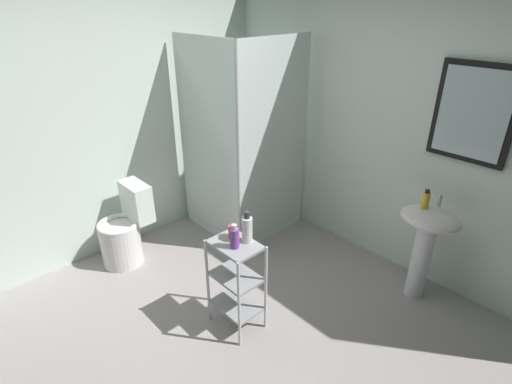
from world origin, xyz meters
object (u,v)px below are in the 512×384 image
(toilet, at_px, (125,232))
(conditioner_bottle_purple, at_px, (235,238))
(storage_cart, at_px, (236,278))
(shower_stall, at_px, (243,188))
(lotion_bottle_white, at_px, (247,229))
(hand_soap_bottle, at_px, (426,200))
(pedestal_sink, at_px, (426,237))
(rinse_cup, at_px, (233,231))

(toilet, distance_m, conditioner_bottle_purple, 1.48)
(toilet, distance_m, storage_cart, 1.37)
(shower_stall, height_order, lotion_bottle_white, shower_stall)
(lotion_bottle_white, bearing_deg, hand_soap_bottle, 61.63)
(conditioner_bottle_purple, bearing_deg, toilet, -172.03)
(pedestal_sink, relative_size, conditioner_bottle_purple, 4.50)
(hand_soap_bottle, bearing_deg, lotion_bottle_white, -118.37)
(shower_stall, distance_m, lotion_bottle_white, 1.47)
(hand_soap_bottle, height_order, rinse_cup, hand_soap_bottle)
(shower_stall, distance_m, rinse_cup, 1.41)
(storage_cart, height_order, conditioner_bottle_purple, conditioner_bottle_purple)
(pedestal_sink, relative_size, rinse_cup, 8.39)
(shower_stall, height_order, pedestal_sink, shower_stall)
(shower_stall, xyz_separation_m, rinse_cup, (0.98, -0.95, 0.32))
(shower_stall, bearing_deg, lotion_bottle_white, -40.09)
(conditioner_bottle_purple, distance_m, lotion_bottle_white, 0.11)
(storage_cart, bearing_deg, rinse_cup, 148.48)
(hand_soap_bottle, xyz_separation_m, lotion_bottle_white, (-0.68, -1.26, -0.04))
(toilet, bearing_deg, rinse_cup, 11.81)
(storage_cart, bearing_deg, toilet, -170.61)
(shower_stall, bearing_deg, hand_soap_bottle, 10.81)
(lotion_bottle_white, bearing_deg, conditioner_bottle_purple, -92.54)
(pedestal_sink, relative_size, storage_cart, 1.09)
(hand_soap_bottle, relative_size, lotion_bottle_white, 0.65)
(pedestal_sink, bearing_deg, lotion_bottle_white, -121.07)
(shower_stall, xyz_separation_m, conditioner_bottle_purple, (1.09, -1.03, 0.36))
(storage_cart, distance_m, rinse_cup, 0.36)
(hand_soap_bottle, distance_m, lotion_bottle_white, 1.43)
(toilet, distance_m, lotion_bottle_white, 1.51)
(conditioner_bottle_purple, relative_size, lotion_bottle_white, 0.75)
(toilet, relative_size, lotion_bottle_white, 3.18)
(shower_stall, relative_size, lotion_bottle_white, 8.37)
(rinse_cup, bearing_deg, lotion_bottle_white, 19.02)
(pedestal_sink, height_order, lotion_bottle_white, lotion_bottle_white)
(shower_stall, xyz_separation_m, lotion_bottle_white, (1.09, -0.92, 0.38))
(lotion_bottle_white, distance_m, rinse_cup, 0.13)
(shower_stall, height_order, rinse_cup, shower_stall)
(shower_stall, height_order, conditioner_bottle_purple, shower_stall)
(toilet, relative_size, conditioner_bottle_purple, 4.22)
(pedestal_sink, height_order, storage_cart, pedestal_sink)
(toilet, relative_size, storage_cart, 1.03)
(pedestal_sink, bearing_deg, toilet, -144.07)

